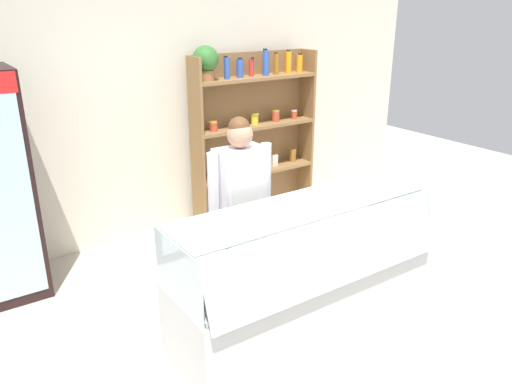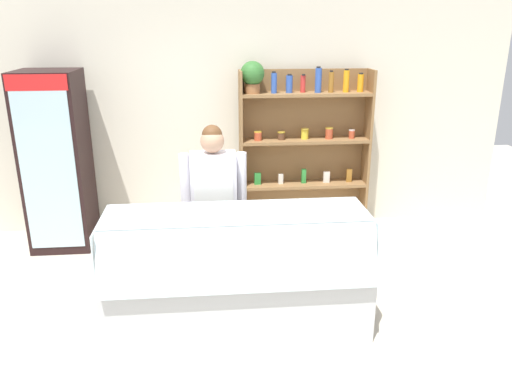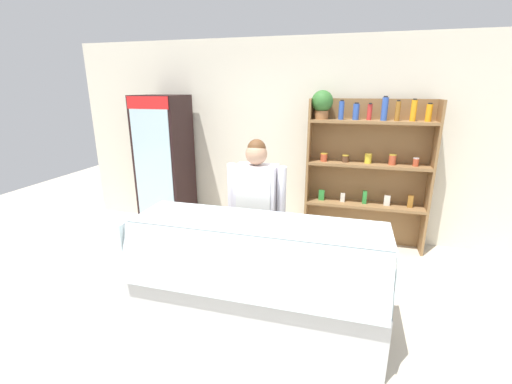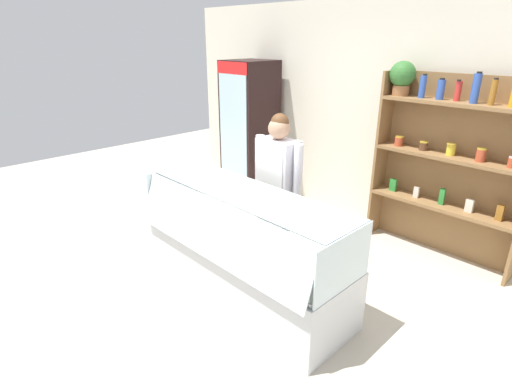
% 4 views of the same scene
% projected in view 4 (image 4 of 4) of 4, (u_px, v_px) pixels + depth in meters
% --- Properties ---
extents(ground_plane, '(12.00, 12.00, 0.00)m').
position_uv_depth(ground_plane, '(246.00, 293.00, 3.78)').
color(ground_plane, beige).
extents(back_wall, '(6.80, 0.10, 2.70)m').
position_uv_depth(back_wall, '(386.00, 118.00, 4.77)').
color(back_wall, silver).
rests_on(back_wall, ground).
extents(drinks_fridge, '(0.64, 0.65, 1.96)m').
position_uv_depth(drinks_fridge, '(250.00, 130.00, 5.87)').
color(drinks_fridge, black).
rests_on(drinks_fridge, ground).
extents(shelving_unit, '(1.53, 0.29, 2.03)m').
position_uv_depth(shelving_unit, '(444.00, 151.00, 4.13)').
color(shelving_unit, olive).
rests_on(shelving_unit, ground).
extents(deli_display_case, '(2.12, 0.77, 1.01)m').
position_uv_depth(deli_display_case, '(243.00, 264.00, 3.67)').
color(deli_display_case, silver).
rests_on(deli_display_case, ground).
extents(shop_clerk, '(0.59, 0.25, 1.59)m').
position_uv_depth(shop_clerk, '(278.00, 180.00, 3.95)').
color(shop_clerk, '#383D51').
rests_on(shop_clerk, ground).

